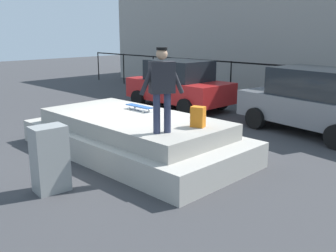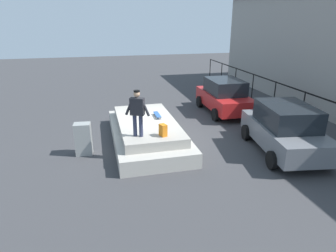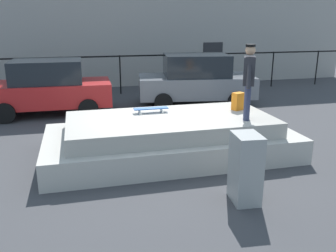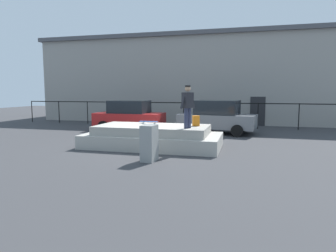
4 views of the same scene
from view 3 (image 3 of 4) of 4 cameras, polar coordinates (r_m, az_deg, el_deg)
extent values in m
plane|color=#38383A|center=(8.83, -1.50, -4.06)|extent=(60.00, 60.00, 0.00)
cube|color=#ADA89E|center=(8.56, 0.36, -2.73)|extent=(5.73, 2.80, 0.56)
cube|color=#A09B91|center=(8.42, 0.37, 0.23)|extent=(4.70, 2.29, 0.36)
cylinder|color=#2D334C|center=(8.41, 12.36, 3.87)|extent=(0.14, 0.14, 0.79)
cylinder|color=#2D334C|center=(8.19, 12.36, 3.55)|extent=(0.14, 0.14, 0.79)
cube|color=#26262B|center=(8.18, 12.66, 8.49)|extent=(0.43, 0.54, 0.60)
cylinder|color=#26262B|center=(8.47, 12.64, 8.54)|extent=(0.23, 0.33, 0.61)
cylinder|color=#26262B|center=(7.90, 12.66, 7.98)|extent=(0.23, 0.33, 0.61)
sphere|color=tan|center=(8.13, 12.86, 11.58)|extent=(0.22, 0.22, 0.22)
cylinder|color=black|center=(8.13, 12.91, 12.28)|extent=(0.28, 0.28, 0.05)
cube|color=#264C8C|center=(8.76, -2.69, 2.79)|extent=(0.83, 0.20, 0.02)
cylinder|color=silver|center=(8.82, -4.54, 2.33)|extent=(0.06, 0.03, 0.06)
cylinder|color=silver|center=(8.63, -4.31, 2.02)|extent=(0.06, 0.03, 0.06)
cylinder|color=silver|center=(8.93, -1.10, 2.54)|extent=(0.06, 0.03, 0.06)
cylinder|color=silver|center=(8.74, -0.81, 2.24)|extent=(0.06, 0.03, 0.06)
cube|color=orange|center=(9.18, 11.01, 3.85)|extent=(0.33, 0.28, 0.43)
cube|color=#B21E1E|center=(12.86, -18.25, 4.89)|extent=(4.12, 1.97, 0.75)
cube|color=black|center=(12.74, -18.55, 8.17)|extent=(2.28, 1.70, 0.74)
cylinder|color=black|center=(14.03, -22.93, 3.77)|extent=(0.64, 0.23, 0.64)
cylinder|color=black|center=(12.20, -24.36, 1.84)|extent=(0.64, 0.23, 0.64)
cylinder|color=black|center=(13.81, -12.56, 4.50)|extent=(0.64, 0.23, 0.64)
cylinder|color=black|center=(11.94, -12.42, 2.65)|extent=(0.64, 0.23, 0.64)
cube|color=slate|center=(13.64, 4.40, 6.32)|extent=(4.45, 2.54, 0.76)
cube|color=black|center=(13.53, 4.48, 9.53)|extent=(2.54, 2.03, 0.78)
cylinder|color=black|center=(14.52, -1.42, 5.46)|extent=(0.67, 0.31, 0.64)
cylinder|color=black|center=(12.59, -0.72, 3.74)|extent=(0.67, 0.31, 0.64)
cylinder|color=black|center=(14.94, 8.67, 5.59)|extent=(0.67, 0.31, 0.64)
cylinder|color=black|center=(13.07, 10.78, 3.93)|extent=(0.67, 0.31, 0.64)
cube|color=gray|center=(6.45, 12.12, -6.55)|extent=(0.49, 0.64, 1.23)
cylinder|color=black|center=(15.60, -16.39, 7.44)|extent=(0.06, 0.06, 1.64)
cylinder|color=black|center=(15.69, -7.53, 8.01)|extent=(0.06, 0.06, 1.64)
cylinder|color=black|center=(16.14, 1.04, 8.39)|extent=(0.06, 0.06, 1.64)
cylinder|color=black|center=(16.93, 9.00, 8.57)|extent=(0.06, 0.06, 1.64)
cylinder|color=black|center=(18.00, 16.13, 8.59)|extent=(0.06, 0.06, 1.64)
cylinder|color=black|center=(19.31, 22.37, 8.51)|extent=(0.06, 0.06, 1.64)
cube|color=black|center=(15.59, -7.64, 10.85)|extent=(24.00, 0.04, 0.06)
cube|color=gray|center=(21.57, -9.82, 16.45)|extent=(24.16, 8.73, 6.33)
cube|color=#262628|center=(18.49, 7.02, 9.86)|extent=(1.00, 0.06, 2.00)
camera|label=1|loc=(9.17, 62.96, 6.35)|focal=40.85mm
camera|label=2|loc=(14.73, 54.64, 16.84)|focal=31.52mm
camera|label=4|loc=(7.19, 108.44, -11.57)|focal=31.73mm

